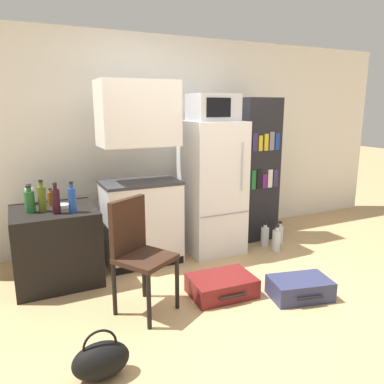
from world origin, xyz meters
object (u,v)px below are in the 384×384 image
(microwave, at_px, (213,107))
(suitcase_small_flat, at_px, (300,288))
(side_table, at_px, (56,245))
(bottle_green_tall, at_px, (30,201))
(refrigerator, at_px, (212,188))
(suitcase_large_flat, at_px, (222,286))
(kitchen_hutch, at_px, (140,182))
(water_bottle_front, at_px, (280,234))
(water_bottle_back, at_px, (265,236))
(bottle_wine_dark, at_px, (56,201))
(bottle_clear_short, at_px, (30,196))
(bookshelf, at_px, (257,170))
(chair, at_px, (137,246))
(bowl, at_px, (62,206))
(handbag, at_px, (101,360))
(water_bottle_middle, at_px, (276,240))
(bottle_blue_soda, at_px, (72,200))
(bottle_amber_beer, at_px, (51,198))
(bottle_olive_oil, at_px, (42,198))

(microwave, height_order, suitcase_small_flat, microwave)
(side_table, bearing_deg, bottle_green_tall, -170.52)
(refrigerator, bearing_deg, suitcase_large_flat, -113.65)
(kitchen_hutch, relative_size, bottle_green_tall, 7.61)
(water_bottle_front, height_order, water_bottle_back, water_bottle_back)
(bottle_wine_dark, distance_m, bottle_clear_short, 0.52)
(refrigerator, distance_m, water_bottle_front, 1.09)
(bookshelf, bearing_deg, chair, -151.14)
(refrigerator, relative_size, bowl, 11.64)
(bottle_green_tall, bearing_deg, bowl, 7.62)
(bottle_wine_dark, distance_m, handbag, 1.56)
(bookshelf, bearing_deg, bottle_wine_dark, -171.33)
(suitcase_large_flat, relative_size, water_bottle_middle, 1.85)
(suitcase_large_flat, distance_m, water_bottle_back, 1.36)
(suitcase_small_flat, height_order, water_bottle_middle, water_bottle_middle)
(side_table, bearing_deg, microwave, 1.96)
(kitchen_hutch, height_order, bottle_wine_dark, kitchen_hutch)
(water_bottle_middle, bearing_deg, handbag, -151.84)
(bookshelf, relative_size, bowl, 13.66)
(bottle_green_tall, relative_size, suitcase_small_flat, 0.43)
(bottle_clear_short, bearing_deg, bowl, -47.85)
(microwave, distance_m, chair, 1.86)
(suitcase_small_flat, bearing_deg, water_bottle_middle, 75.40)
(bottle_clear_short, height_order, water_bottle_back, bottle_clear_short)
(kitchen_hutch, distance_m, water_bottle_back, 1.69)
(kitchen_hutch, relative_size, bottle_blue_soda, 6.67)
(water_bottle_middle, bearing_deg, water_bottle_front, 43.62)
(kitchen_hutch, bearing_deg, suitcase_large_flat, -68.91)
(bottle_green_tall, distance_m, chair, 1.14)
(microwave, bearing_deg, refrigerator, 73.79)
(suitcase_small_flat, relative_size, water_bottle_front, 2.05)
(chair, bearing_deg, bottle_clear_short, 91.45)
(bowl, bearing_deg, bottle_amber_beer, 119.46)
(kitchen_hutch, relative_size, bottle_olive_oil, 6.45)
(microwave, distance_m, water_bottle_front, 1.78)
(kitchen_hutch, height_order, water_bottle_middle, kitchen_hutch)
(handbag, bearing_deg, side_table, 93.03)
(kitchen_hutch, xyz_separation_m, bottle_green_tall, (-1.09, -0.13, -0.06))
(bottle_olive_oil, relative_size, bottle_clear_short, 1.48)
(bottle_wine_dark, distance_m, suitcase_large_flat, 1.68)
(bottle_olive_oil, distance_m, water_bottle_back, 2.58)
(bottle_green_tall, relative_size, water_bottle_middle, 0.79)
(refrigerator, bearing_deg, bottle_blue_soda, -170.73)
(bottle_blue_soda, relative_size, suitcase_small_flat, 0.49)
(bottle_green_tall, xyz_separation_m, bottle_clear_short, (0.01, 0.33, -0.02))
(bottle_blue_soda, bearing_deg, bottle_olive_oil, 147.82)
(side_table, xyz_separation_m, bottle_wine_dark, (0.02, -0.17, 0.48))
(refrigerator, distance_m, bottle_green_tall, 1.94)
(microwave, distance_m, bottle_green_tall, 2.11)
(chair, bearing_deg, bottle_blue_soda, 90.12)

